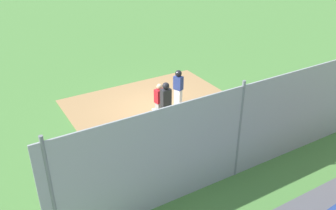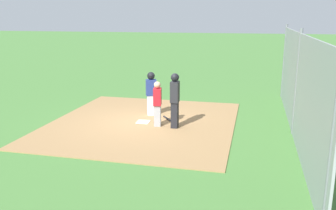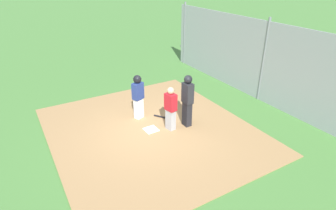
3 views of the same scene
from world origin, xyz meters
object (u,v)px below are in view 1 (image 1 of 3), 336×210
at_px(catcher, 160,101).
at_px(umpire, 166,103).
at_px(home_plate, 158,110).
at_px(runner, 178,86).
at_px(baseball_bat, 178,114).

xyz_separation_m(catcher, umpire, (-0.06, -0.62, 0.20)).
bearing_deg(home_plate, catcher, -114.69).
relative_size(catcher, umpire, 0.83).
relative_size(umpire, runner, 1.12).
bearing_deg(runner, catcher, 2.24).
distance_m(home_plate, umpire, 1.61).
height_order(umpire, baseball_bat, umpire).
height_order(home_plate, catcher, catcher).
xyz_separation_m(catcher, runner, (1.27, 0.59, 0.15)).
xyz_separation_m(umpire, runner, (1.34, 1.21, -0.04)).
bearing_deg(runner, umpire, 19.55).
xyz_separation_m(runner, baseball_bat, (-0.50, -0.76, -0.92)).
bearing_deg(baseball_bat, home_plate, -93.33).
xyz_separation_m(home_plate, umpire, (-0.34, -1.23, 0.98)).
bearing_deg(home_plate, baseball_bat, -57.76).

